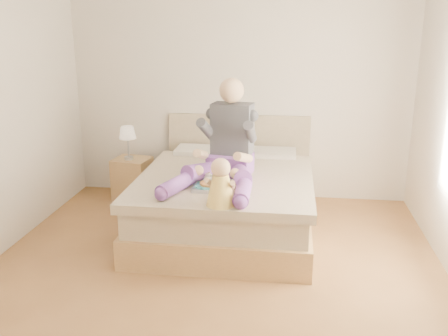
# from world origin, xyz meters

# --- Properties ---
(room) EXTENTS (4.02, 4.22, 2.71)m
(room) POSITION_xyz_m (0.08, 0.01, 1.51)
(room) COLOR brown
(room) RESTS_ON ground
(bed) EXTENTS (1.70, 2.18, 1.00)m
(bed) POSITION_xyz_m (0.00, 1.08, 0.32)
(bed) COLOR #A7804D
(bed) RESTS_ON ground
(nightstand) EXTENTS (0.46, 0.42, 0.50)m
(nightstand) POSITION_xyz_m (-1.25, 1.76, 0.25)
(nightstand) COLOR #A7804D
(nightstand) RESTS_ON ground
(lamp) EXTENTS (0.19, 0.19, 0.40)m
(lamp) POSITION_xyz_m (-1.26, 1.72, 0.80)
(lamp) COLOR #ADB0B4
(lamp) RESTS_ON nightstand
(adult) EXTENTS (0.82, 1.23, 0.98)m
(adult) POSITION_xyz_m (0.01, 0.84, 0.90)
(adult) COLOR #703D99
(adult) RESTS_ON bed
(tray) EXTENTS (0.46, 0.37, 0.13)m
(tray) POSITION_xyz_m (-0.01, 0.53, 0.64)
(tray) COLOR #ADB0B4
(tray) RESTS_ON bed
(baby) EXTENTS (0.27, 0.37, 0.40)m
(baby) POSITION_xyz_m (0.07, 0.10, 0.77)
(baby) COLOR #FFD350
(baby) RESTS_ON bed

